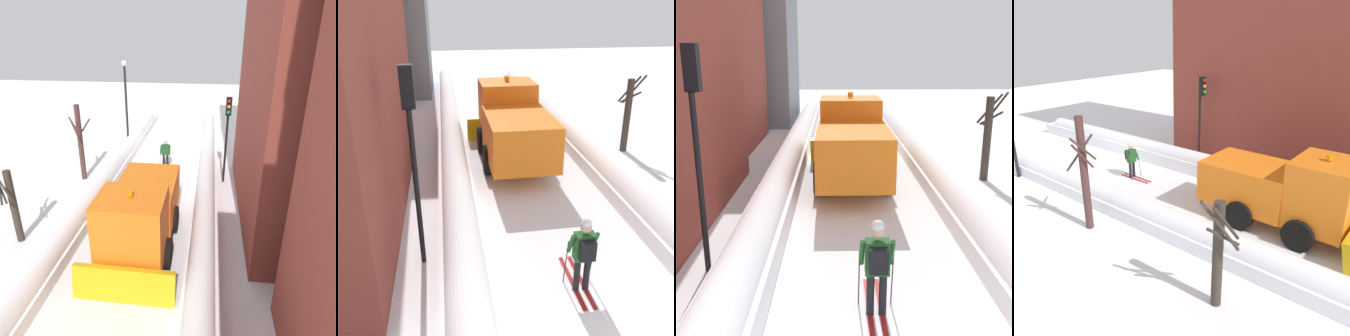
{
  "view_description": "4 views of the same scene",
  "coord_description": "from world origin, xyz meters",
  "views": [
    {
      "loc": [
        -2.64,
        20.31,
        7.75
      ],
      "look_at": [
        -0.82,
        6.55,
        1.66
      ],
      "focal_mm": 33.88,
      "sensor_mm": 36.0,
      "label": 1
    },
    {
      "loc": [
        -2.86,
        -3.74,
        5.81
      ],
      "look_at": [
        -1.12,
        6.96,
        1.16
      ],
      "focal_mm": 41.14,
      "sensor_mm": 36.0,
      "label": 2
    },
    {
      "loc": [
        -0.86,
        -3.77,
        4.5
      ],
      "look_at": [
        -0.62,
        7.98,
        1.24
      ],
      "focal_mm": 44.38,
      "sensor_mm": 36.0,
      "label": 3
    },
    {
      "loc": [
        10.98,
        14.65,
        6.85
      ],
      "look_at": [
        0.44,
        6.28,
        1.56
      ],
      "focal_mm": 37.7,
      "sensor_mm": 36.0,
      "label": 4
    }
  ],
  "objects": [
    {
      "name": "ground_plane",
      "position": [
        0.0,
        10.0,
        0.0
      ],
      "size": [
        80.0,
        80.0,
        0.0
      ],
      "primitive_type": "plane",
      "color": "white"
    },
    {
      "name": "snowbank_left",
      "position": [
        -2.65,
        10.0,
        0.5
      ],
      "size": [
        1.1,
        36.0,
        1.11
      ],
      "color": "white",
      "rests_on": "ground"
    },
    {
      "name": "snowbank_right",
      "position": [
        2.65,
        10.0,
        0.39
      ],
      "size": [
        1.1,
        36.0,
        0.94
      ],
      "color": "white",
      "rests_on": "ground"
    },
    {
      "name": "plow_truck",
      "position": [
        -0.31,
        10.36,
        1.48
      ],
      "size": [
        3.2,
        5.98,
        3.12
      ],
      "color": "orange",
      "rests_on": "ground"
    },
    {
      "name": "skier",
      "position": [
        -0.16,
        2.65,
        1.0
      ],
      "size": [
        0.62,
        1.8,
        1.81
      ],
      "color": "black",
      "rests_on": "ground"
    },
    {
      "name": "traffic_light_pole",
      "position": [
        -3.6,
        4.34,
        3.27
      ],
      "size": [
        0.28,
        0.42,
        4.68
      ],
      "color": "black",
      "rests_on": "ground"
    },
    {
      "name": "bare_tree_mid",
      "position": [
        4.58,
        10.73,
        1.61
      ],
      "size": [
        0.87,
        0.84,
        3.24
      ],
      "color": "#382F28",
      "rests_on": "ground"
    }
  ]
}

